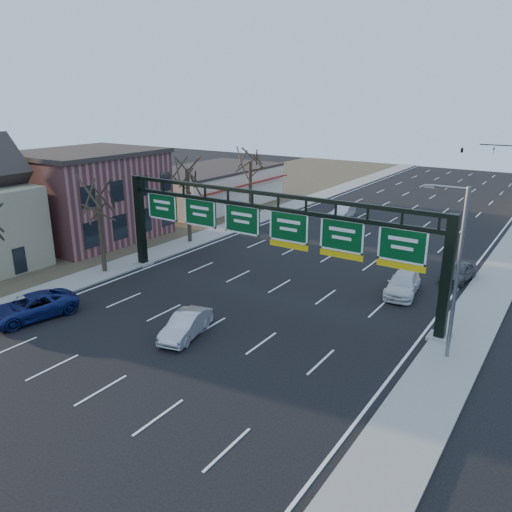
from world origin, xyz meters
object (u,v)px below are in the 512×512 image
Objects in this scene: sign_gantry at (267,230)px; car_silver_sedan at (186,325)px; car_white_wagon at (403,284)px; car_blue_suv at (31,307)px.

car_silver_sedan is at bearing -93.95° from sign_gantry.
car_white_wagon is at bearing 44.79° from car_silver_sedan.
sign_gantry is at bearing -152.03° from car_white_wagon.
car_blue_suv reaches higher than car_silver_sedan.
sign_gantry reaches higher than car_silver_sedan.
car_blue_suv reaches higher than car_white_wagon.
sign_gantry is at bearing 60.06° from car_blue_suv.
car_white_wagon is at bearing 35.90° from sign_gantry.
car_blue_suv is 1.12× the size of car_white_wagon.
sign_gantry is 5.90× the size of car_silver_sedan.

